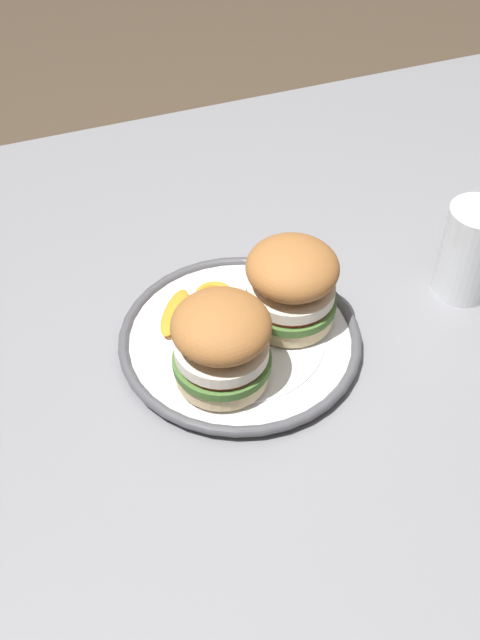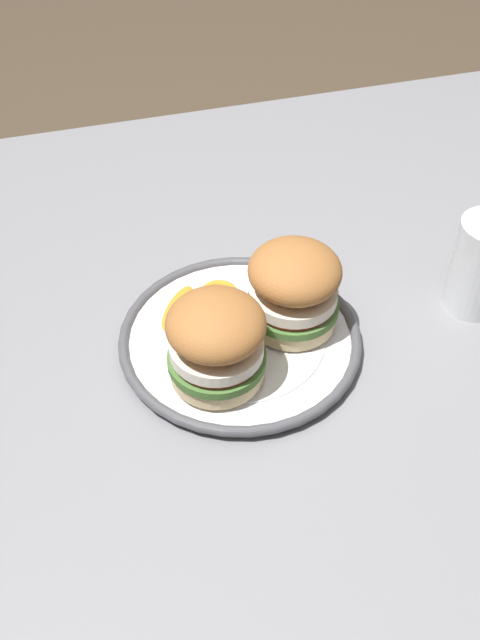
{
  "view_description": "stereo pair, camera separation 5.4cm",
  "coord_description": "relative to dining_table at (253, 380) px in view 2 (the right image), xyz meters",
  "views": [
    {
      "loc": [
        -0.23,
        -0.57,
        1.39
      ],
      "look_at": [
        -0.02,
        -0.02,
        0.8
      ],
      "focal_mm": 42.61,
      "sensor_mm": 36.0,
      "label": 1
    },
    {
      "loc": [
        -0.18,
        -0.59,
        1.39
      ],
      "look_at": [
        -0.02,
        -0.02,
        0.8
      ],
      "focal_mm": 42.61,
      "sensor_mm": 36.0,
      "label": 2
    }
  ],
  "objects": [
    {
      "name": "orange_peel_curled",
      "position": [
        -0.03,
        0.04,
        0.11
      ],
      "size": [
        0.06,
        0.06,
        0.01
      ],
      "color": "orange",
      "rests_on": "dinner_plate"
    },
    {
      "name": "drinking_glass",
      "position": [
        0.26,
        -0.03,
        0.14
      ],
      "size": [
        0.07,
        0.07,
        0.12
      ],
      "color": "white",
      "rests_on": "dining_table"
    },
    {
      "name": "dining_table",
      "position": [
        0.0,
        0.0,
        0.0
      ],
      "size": [
        1.39,
        0.99,
        0.76
      ],
      "color": "gray",
      "rests_on": "ground"
    },
    {
      "name": "sandwich_half_right",
      "position": [
        -0.06,
        -0.07,
        0.16
      ],
      "size": [
        0.14,
        0.14,
        0.1
      ],
      "color": "beige",
      "rests_on": "dinner_plate"
    },
    {
      "name": "dinner_plate",
      "position": [
        -0.02,
        -0.02,
        0.1
      ],
      "size": [
        0.27,
        0.27,
        0.02
      ],
      "color": "white",
      "rests_on": "dining_table"
    },
    {
      "name": "sandwich_half_left",
      "position": [
        0.04,
        -0.02,
        0.16
      ],
      "size": [
        0.14,
        0.14,
        0.1
      ],
      "color": "beige",
      "rests_on": "dinner_plate"
    },
    {
      "name": "orange_peel_strip_long",
      "position": [
        -0.08,
        0.03,
        0.11
      ],
      "size": [
        0.06,
        0.08,
        0.01
      ],
      "color": "orange",
      "rests_on": "dinner_plate"
    },
    {
      "name": "ground_plane",
      "position": [
        0.0,
        0.0,
        -0.67
      ],
      "size": [
        8.0,
        8.0,
        0.0
      ],
      "primitive_type": "plane",
      "color": "#4C3D2D"
    }
  ]
}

